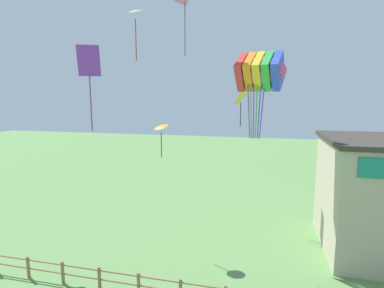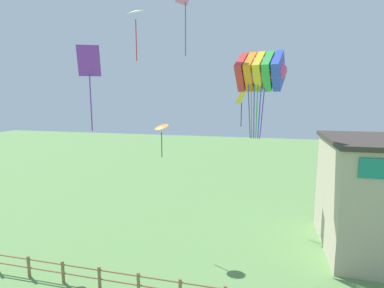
# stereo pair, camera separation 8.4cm
# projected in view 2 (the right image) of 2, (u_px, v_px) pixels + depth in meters

# --- Properties ---
(kite_rainbow_parafoil) EXTENTS (3.06, 2.58, 4.52)m
(kite_rainbow_parafoil) POSITION_uv_depth(u_px,v_px,m) (260.00, 72.00, 15.38)
(kite_rainbow_parafoil) COLOR #E54C8C
(kite_yellow_diamond) EXTENTS (0.79, 0.94, 2.50)m
(kite_yellow_diamond) POSITION_uv_depth(u_px,v_px,m) (242.00, 99.00, 19.61)
(kite_yellow_diamond) COLOR yellow
(kite_white_delta) EXTENTS (1.21, 1.20, 2.47)m
(kite_white_delta) POSITION_uv_depth(u_px,v_px,m) (136.00, 13.00, 14.21)
(kite_white_delta) COLOR white
(kite_orange_delta) EXTENTS (1.10, 1.09, 1.90)m
(kite_orange_delta) POSITION_uv_depth(u_px,v_px,m) (161.00, 128.00, 16.49)
(kite_orange_delta) COLOR orange
(kite_purple_streamer) EXTENTS (0.91, 0.62, 3.32)m
(kite_purple_streamer) POSITION_uv_depth(u_px,v_px,m) (89.00, 70.00, 11.71)
(kite_purple_streamer) COLOR purple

